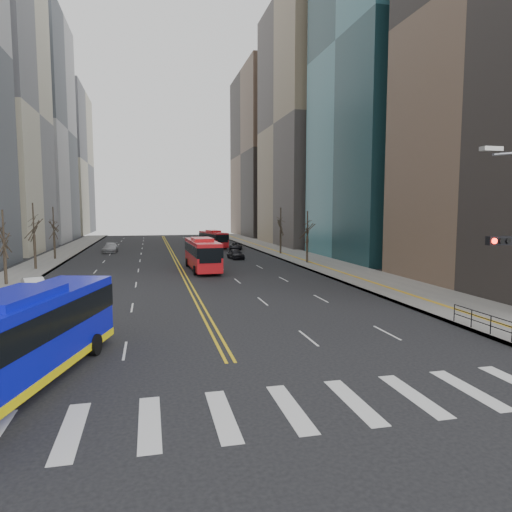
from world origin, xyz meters
TOP-DOWN VIEW (x-y plane):
  - ground at (0.00, 0.00)m, footprint 220.00×220.00m
  - sidewalk_right at (17.50, 45.00)m, footprint 7.00×130.00m
  - sidewalk_left at (-16.50, 45.00)m, footprint 5.00×130.00m
  - crosswalk at (0.00, 0.00)m, footprint 26.70×4.00m
  - centerline at (0.00, 55.00)m, footprint 0.55×100.00m
  - office_towers at (0.12, 68.51)m, footprint 83.00×134.00m
  - pedestrian_railing at (14.30, 6.00)m, footprint 0.06×6.06m
  - street_trees at (-7.18, 34.55)m, footprint 35.20×47.20m
  - blue_bus at (-8.41, 4.00)m, footprint 6.17×13.14m
  - red_bus_near at (2.34, 36.60)m, footprint 3.15×11.63m
  - red_bus_far at (7.71, 66.44)m, footprint 4.12×10.03m
  - car_white at (-12.50, 24.74)m, footprint 2.86×4.44m
  - car_dark_mid at (8.16, 47.28)m, footprint 2.14×4.18m
  - car_silver at (-9.49, 60.97)m, footprint 2.32×5.28m
  - car_dark_far at (10.95, 61.92)m, footprint 3.02×4.74m

SIDE VIEW (x-z plane):
  - ground at x=0.00m, z-range 0.00..0.00m
  - crosswalk at x=0.00m, z-range 0.00..0.01m
  - centerline at x=0.00m, z-range 0.00..0.01m
  - sidewalk_right at x=17.50m, z-range 0.00..0.15m
  - sidewalk_left at x=-16.50m, z-range 0.00..0.15m
  - car_dark_far at x=10.95m, z-range 0.00..1.22m
  - car_dark_mid at x=8.16m, z-range 0.00..1.36m
  - car_white at x=-12.50m, z-range 0.00..1.38m
  - car_silver at x=-9.49m, z-range 0.00..1.51m
  - pedestrian_railing at x=14.30m, z-range 0.31..1.33m
  - red_bus_far at x=7.71m, z-range 0.18..3.32m
  - blue_bus at x=-8.41m, z-range 0.09..3.82m
  - red_bus_near at x=2.34m, z-range 0.20..3.86m
  - street_trees at x=-7.18m, z-range 1.07..8.67m
  - office_towers at x=0.12m, z-range -5.08..52.92m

